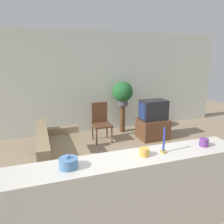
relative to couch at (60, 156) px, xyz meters
The scene contains 13 objects.
ground_plane 1.56m from the couch, 68.35° to the right, with size 14.00×14.00×0.00m, color gray.
wall_back 2.34m from the couch, 74.14° to the left, with size 9.00×0.06×2.70m.
couch is the anchor object (origin of this frame).
tv_stand 2.57m from the couch, 19.84° to the left, with size 0.72×0.58×0.50m.
television 2.60m from the couch, 19.89° to the left, with size 0.65×0.42×0.49m.
wooden_chair 1.63m from the couch, 46.05° to the left, with size 0.44×0.44×0.95m.
plant_stand 2.46m from the couch, 40.54° to the left, with size 0.14×0.14×0.75m.
potted_plant 2.59m from the couch, 40.54° to the left, with size 0.55×0.55×0.65m.
foreground_counter 1.93m from the couch, 72.79° to the right, with size 2.74×0.44×0.99m.
decorative_bowl 1.99m from the couch, 92.48° to the right, with size 0.19×0.19×0.14m.
candle_jar 2.12m from the couch, 67.88° to the right, with size 0.11×0.11×0.09m.
candlestick 2.24m from the couch, 61.72° to the right, with size 0.07×0.07×0.30m.
coffee_tin 2.52m from the couch, 49.76° to the right, with size 0.11×0.11×0.10m.
Camera 1 is at (-0.88, -2.37, 2.05)m, focal length 35.00 mm.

